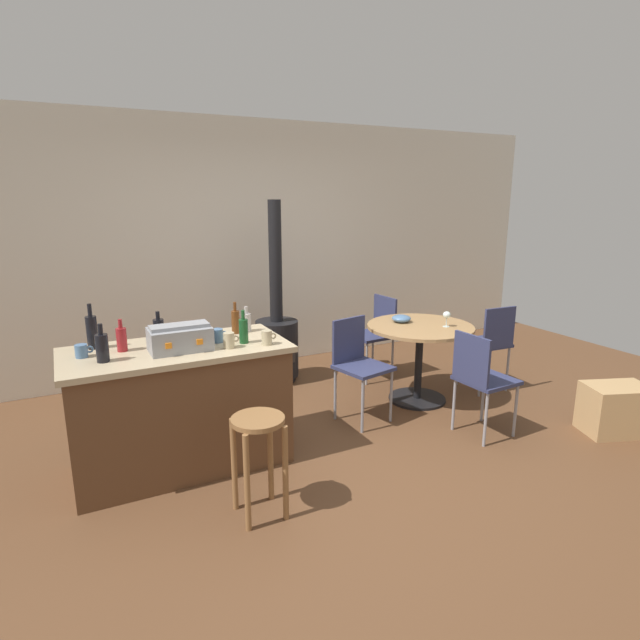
{
  "coord_description": "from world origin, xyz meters",
  "views": [
    {
      "loc": [
        -1.79,
        -3.03,
        1.91
      ],
      "look_at": [
        0.12,
        0.71,
        0.89
      ],
      "focal_mm": 28.89,
      "sensor_mm": 36.0,
      "label": 1
    }
  ],
  "objects_px": {
    "cup_2": "(202,331)",
    "wine_glass": "(447,315)",
    "bottle_3": "(159,329)",
    "cup_1": "(229,340)",
    "bottle_0": "(235,321)",
    "cardboard_box": "(616,409)",
    "kitchen_island": "(180,407)",
    "folding_chair_far": "(481,376)",
    "bottle_2": "(122,339)",
    "cup_4": "(82,351)",
    "dining_table": "(420,343)",
    "bottle_6": "(244,330)",
    "folding_chair_right": "(376,330)",
    "serving_bowl": "(401,318)",
    "wood_stove": "(277,338)",
    "cup_0": "(267,337)",
    "bottle_5": "(102,347)",
    "cup_3": "(218,336)",
    "folding_chair_near": "(358,361)",
    "toolbox": "(180,338)",
    "bottle_1": "(246,322)",
    "bottle_4": "(92,331)",
    "wooden_stool": "(259,445)"
  },
  "relations": [
    {
      "from": "cup_2",
      "to": "wooden_stool",
      "type": "bearing_deg",
      "value": -86.42
    },
    {
      "from": "wooden_stool",
      "to": "cup_4",
      "type": "bearing_deg",
      "value": 135.02
    },
    {
      "from": "bottle_4",
      "to": "bottle_6",
      "type": "xyz_separation_m",
      "value": [
        0.96,
        -0.34,
        -0.03
      ]
    },
    {
      "from": "folding_chair_right",
      "to": "cup_4",
      "type": "bearing_deg",
      "value": -162.5
    },
    {
      "from": "folding_chair_right",
      "to": "serving_bowl",
      "type": "xyz_separation_m",
      "value": [
        -0.09,
        -0.57,
        0.26
      ]
    },
    {
      "from": "bottle_3",
      "to": "bottle_6",
      "type": "bearing_deg",
      "value": -34.73
    },
    {
      "from": "kitchen_island",
      "to": "cup_4",
      "type": "xyz_separation_m",
      "value": [
        -0.59,
        0.05,
        0.48
      ]
    },
    {
      "from": "folding_chair_near",
      "to": "cardboard_box",
      "type": "xyz_separation_m",
      "value": [
        1.74,
        -1.21,
        -0.32
      ]
    },
    {
      "from": "dining_table",
      "to": "bottle_2",
      "type": "relative_size",
      "value": 4.43
    },
    {
      "from": "dining_table",
      "to": "toolbox",
      "type": "bearing_deg",
      "value": -172.91
    },
    {
      "from": "wood_stove",
      "to": "bottle_1",
      "type": "distance_m",
      "value": 1.41
    },
    {
      "from": "bottle_0",
      "to": "cardboard_box",
      "type": "bearing_deg",
      "value": -24.44
    },
    {
      "from": "kitchen_island",
      "to": "bottle_3",
      "type": "relative_size",
      "value": 7.15
    },
    {
      "from": "bottle_6",
      "to": "cardboard_box",
      "type": "distance_m",
      "value": 3.09
    },
    {
      "from": "folding_chair_far",
      "to": "folding_chair_right",
      "type": "xyz_separation_m",
      "value": [
        0.03,
        1.57,
        -0.0
      ]
    },
    {
      "from": "bottle_4",
      "to": "cup_4",
      "type": "xyz_separation_m",
      "value": [
        -0.08,
        -0.18,
        -0.08
      ]
    },
    {
      "from": "wood_stove",
      "to": "serving_bowl",
      "type": "xyz_separation_m",
      "value": [
        0.9,
        -0.92,
        0.31
      ]
    },
    {
      "from": "cup_0",
      "to": "toolbox",
      "type": "bearing_deg",
      "value": 166.24
    },
    {
      "from": "dining_table",
      "to": "wood_stove",
      "type": "xyz_separation_m",
      "value": [
        -0.98,
        1.1,
        -0.1
      ]
    },
    {
      "from": "cardboard_box",
      "to": "bottle_1",
      "type": "bearing_deg",
      "value": 154.55
    },
    {
      "from": "wood_stove",
      "to": "bottle_1",
      "type": "relative_size",
      "value": 9.61
    },
    {
      "from": "bottle_5",
      "to": "cup_3",
      "type": "relative_size",
      "value": 2.13
    },
    {
      "from": "cup_2",
      "to": "wine_glass",
      "type": "relative_size",
      "value": 0.77
    },
    {
      "from": "folding_chair_right",
      "to": "wine_glass",
      "type": "bearing_deg",
      "value": -79.49
    },
    {
      "from": "dining_table",
      "to": "cardboard_box",
      "type": "bearing_deg",
      "value": -51.98
    },
    {
      "from": "wood_stove",
      "to": "cardboard_box",
      "type": "relative_size",
      "value": 3.71
    },
    {
      "from": "bottle_6",
      "to": "serving_bowl",
      "type": "height_order",
      "value": "bottle_6"
    },
    {
      "from": "bottle_0",
      "to": "cup_4",
      "type": "height_order",
      "value": "bottle_0"
    },
    {
      "from": "cup_2",
      "to": "kitchen_island",
      "type": "bearing_deg",
      "value": -142.94
    },
    {
      "from": "cup_3",
      "to": "wine_glass",
      "type": "height_order",
      "value": "cup_3"
    },
    {
      "from": "kitchen_island",
      "to": "folding_chair_far",
      "type": "xyz_separation_m",
      "value": [
        2.23,
        -0.62,
        0.07
      ]
    },
    {
      "from": "bottle_3",
      "to": "wine_glass",
      "type": "height_order",
      "value": "bottle_3"
    },
    {
      "from": "toolbox",
      "to": "cup_4",
      "type": "distance_m",
      "value": 0.62
    },
    {
      "from": "folding_chair_right",
      "to": "bottle_1",
      "type": "distance_m",
      "value": 1.91
    },
    {
      "from": "kitchen_island",
      "to": "cup_2",
      "type": "xyz_separation_m",
      "value": [
        0.22,
        0.17,
        0.49
      ]
    },
    {
      "from": "dining_table",
      "to": "cup_0",
      "type": "relative_size",
      "value": 8.94
    },
    {
      "from": "kitchen_island",
      "to": "bottle_1",
      "type": "bearing_deg",
      "value": 17.95
    },
    {
      "from": "bottle_2",
      "to": "cup_4",
      "type": "xyz_separation_m",
      "value": [
        -0.25,
        -0.03,
        -0.04
      ]
    },
    {
      "from": "bottle_3",
      "to": "cup_1",
      "type": "distance_m",
      "value": 0.58
    },
    {
      "from": "bottle_4",
      "to": "cup_4",
      "type": "height_order",
      "value": "bottle_4"
    },
    {
      "from": "bottle_3",
      "to": "folding_chair_far",
      "type": "bearing_deg",
      "value": -20.74
    },
    {
      "from": "bottle_5",
      "to": "cup_2",
      "type": "height_order",
      "value": "bottle_5"
    },
    {
      "from": "bottle_5",
      "to": "cup_0",
      "type": "xyz_separation_m",
      "value": [
        1.06,
        -0.11,
        -0.04
      ]
    },
    {
      "from": "cup_4",
      "to": "bottle_5",
      "type": "bearing_deg",
      "value": -54.4
    },
    {
      "from": "cup_0",
      "to": "cup_1",
      "type": "bearing_deg",
      "value": 171.35
    },
    {
      "from": "bottle_2",
      "to": "cup_2",
      "type": "bearing_deg",
      "value": 9.1
    },
    {
      "from": "bottle_6",
      "to": "cardboard_box",
      "type": "height_order",
      "value": "bottle_6"
    },
    {
      "from": "wood_stove",
      "to": "bottle_5",
      "type": "distance_m",
      "value": 2.31
    },
    {
      "from": "cup_2",
      "to": "wine_glass",
      "type": "xyz_separation_m",
      "value": [
        2.21,
        -0.12,
        -0.09
      ]
    },
    {
      "from": "toolbox",
      "to": "cup_3",
      "type": "height_order",
      "value": "toolbox"
    }
  ]
}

